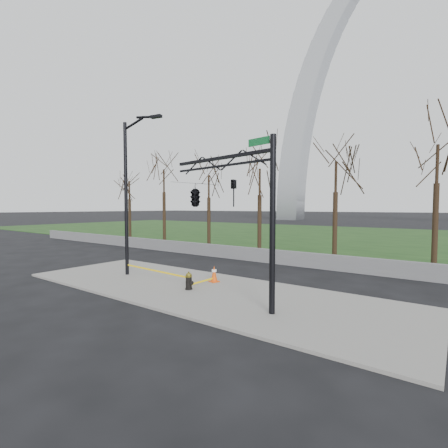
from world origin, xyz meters
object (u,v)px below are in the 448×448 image
Objects in this scene: fire_hydrant at (189,281)px; traffic_signal_mast at (207,194)px; traffic_cone at (214,274)px; street_light at (129,187)px.

traffic_signal_mast is (1.16, -0.15, 3.69)m from fire_hydrant.
fire_hydrant is at bearing -178.03° from traffic_signal_mast.
traffic_signal_mast reaches higher than traffic_cone.
street_light is at bearing -173.08° from fire_hydrant.
street_light reaches higher than traffic_signal_mast.
street_light is at bearing -176.37° from traffic_signal_mast.
street_light reaches higher than traffic_cone.
traffic_signal_mast is at bearing -16.05° from street_light.
street_light is 5.74m from traffic_signal_mast.
fire_hydrant is 0.13× the size of traffic_signal_mast.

